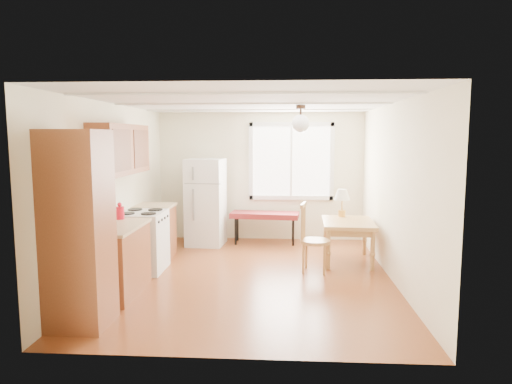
# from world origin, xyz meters

# --- Properties ---
(room_shell) EXTENTS (4.60, 5.60, 2.62)m
(room_shell) POSITION_xyz_m (0.00, 0.00, 1.25)
(room_shell) COLOR #5C2913
(room_shell) RESTS_ON ground
(kitchen_run) EXTENTS (0.65, 3.40, 2.20)m
(kitchen_run) POSITION_xyz_m (-1.72, -0.63, 0.84)
(kitchen_run) COLOR brown
(kitchen_run) RESTS_ON ground
(window_unit) EXTENTS (1.64, 0.05, 1.51)m
(window_unit) POSITION_xyz_m (0.60, 2.47, 1.55)
(window_unit) COLOR white
(window_unit) RESTS_ON room_shell
(pendant_light) EXTENTS (0.26, 0.26, 0.40)m
(pendant_light) POSITION_xyz_m (0.70, 0.40, 2.24)
(pendant_light) COLOR black
(pendant_light) RESTS_ON room_shell
(refrigerator) EXTENTS (0.72, 0.72, 1.62)m
(refrigerator) POSITION_xyz_m (-1.00, 1.94, 0.81)
(refrigerator) COLOR white
(refrigerator) RESTS_ON ground
(bench) EXTENTS (1.33, 0.60, 0.59)m
(bench) POSITION_xyz_m (0.10, 2.11, 0.53)
(bench) COLOR maroon
(bench) RESTS_ON ground
(dining_table) EXTENTS (0.85, 1.11, 0.67)m
(dining_table) POSITION_xyz_m (1.50, 0.89, 0.57)
(dining_table) COLOR olive
(dining_table) RESTS_ON ground
(chair) EXTENTS (0.48, 0.47, 1.03)m
(chair) POSITION_xyz_m (0.84, 0.31, 0.59)
(chair) COLOR olive
(chair) RESTS_ON ground
(table_lamp) EXTENTS (0.27, 0.27, 0.47)m
(table_lamp) POSITION_xyz_m (1.45, 1.31, 1.01)
(table_lamp) COLOR gold
(table_lamp) RESTS_ON dining_table
(coffee_maker) EXTENTS (0.21, 0.26, 0.37)m
(coffee_maker) POSITION_xyz_m (-1.72, -1.23, 1.03)
(coffee_maker) COLOR black
(coffee_maker) RESTS_ON kitchen_run
(kettle) EXTENTS (0.12, 0.12, 0.23)m
(kettle) POSITION_xyz_m (-1.79, -0.40, 1.00)
(kettle) COLOR red
(kettle) RESTS_ON kitchen_run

